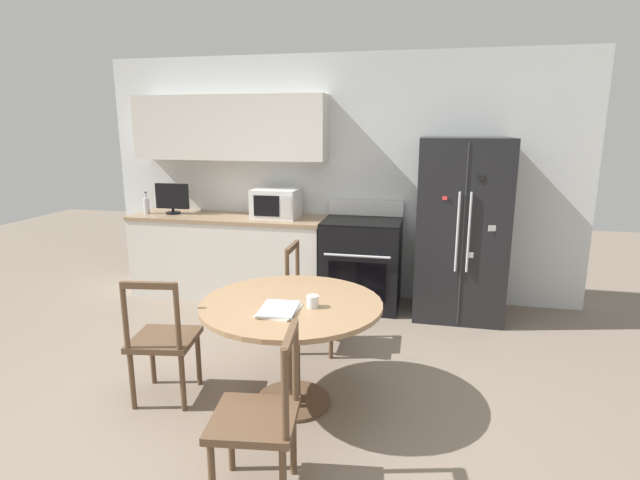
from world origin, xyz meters
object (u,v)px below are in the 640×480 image
at_px(countertop_tv, 172,198).
at_px(dining_chair_near, 260,419).
at_px(refrigerator, 461,229).
at_px(oven_range, 362,263).
at_px(microwave, 276,203).
at_px(counter_bottle, 147,205).
at_px(dining_chair_far, 311,299).
at_px(dining_chair_left, 163,340).
at_px(candle_glass, 313,302).

bearing_deg(countertop_tv, dining_chair_near, -55.17).
bearing_deg(countertop_tv, refrigerator, -1.13).
relative_size(oven_range, microwave, 2.26).
relative_size(countertop_tv, dining_chair_near, 0.42).
bearing_deg(oven_range, counter_bottle, -179.60).
relative_size(refrigerator, dining_chair_far, 1.95).
relative_size(dining_chair_near, dining_chair_left, 1.00).
distance_m(dining_chair_near, candle_glass, 0.89).
bearing_deg(dining_chair_far, countertop_tv, -122.78).
distance_m(microwave, dining_chair_near, 3.11).
bearing_deg(dining_chair_near, counter_bottle, 31.59).
relative_size(dining_chair_far, candle_glass, 11.57).
bearing_deg(dining_chair_left, dining_chair_near, -46.62).
relative_size(counter_bottle, dining_chair_left, 0.27).
distance_m(refrigerator, candle_glass, 2.26).
xyz_separation_m(refrigerator, dining_chair_far, (-1.25, -1.08, -0.44)).
relative_size(refrigerator, oven_range, 1.62).
xyz_separation_m(refrigerator, candle_glass, (-1.01, -2.03, -0.11)).
relative_size(dining_chair_left, candle_glass, 11.57).
bearing_deg(counter_bottle, dining_chair_left, -57.21).
distance_m(refrigerator, dining_chair_far, 1.71).
xyz_separation_m(oven_range, dining_chair_far, (-0.27, -1.12, -0.03)).
bearing_deg(candle_glass, refrigerator, 63.58).
xyz_separation_m(countertop_tv, dining_chair_far, (1.86, -1.14, -0.65)).
relative_size(dining_chair_far, dining_chair_left, 1.00).
distance_m(oven_range, microwave, 1.11).
height_order(oven_range, dining_chair_left, oven_range).
xyz_separation_m(countertop_tv, dining_chair_near, (2.02, -2.91, -0.65)).
bearing_deg(microwave, candle_glass, -66.88).
height_order(refrigerator, countertop_tv, refrigerator).
bearing_deg(dining_chair_near, countertop_tv, 27.39).
distance_m(microwave, dining_chair_left, 2.28).
xyz_separation_m(refrigerator, oven_range, (-0.97, 0.04, -0.41)).
bearing_deg(candle_glass, countertop_tv, 135.20).
xyz_separation_m(counter_bottle, dining_chair_left, (1.37, -2.12, -0.56)).
bearing_deg(countertop_tv, oven_range, -0.65).
height_order(refrigerator, oven_range, refrigerator).
height_order(microwave, dining_chair_near, microwave).
bearing_deg(countertop_tv, dining_chair_far, -31.54).
bearing_deg(candle_glass, dining_chair_left, -175.73).
relative_size(refrigerator, dining_chair_left, 1.95).
bearing_deg(refrigerator, microwave, 177.30).
bearing_deg(oven_range, refrigerator, -2.20).
relative_size(microwave, dining_chair_left, 0.53).
distance_m(counter_bottle, dining_chair_near, 3.73).
distance_m(refrigerator, counter_bottle, 3.41).
bearing_deg(microwave, countertop_tv, -178.63).
height_order(oven_range, countertop_tv, countertop_tv).
bearing_deg(microwave, refrigerator, -2.70).
relative_size(refrigerator, counter_bottle, 7.22).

